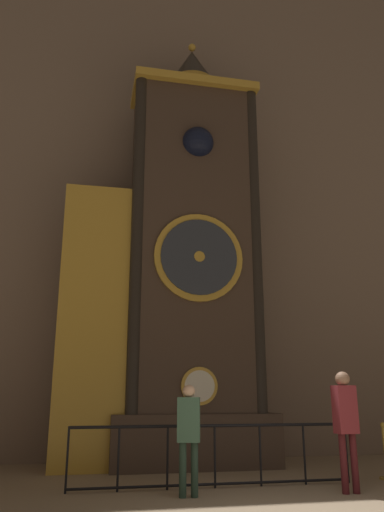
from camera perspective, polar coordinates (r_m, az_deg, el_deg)
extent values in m
cube|color=#7A6656|center=(14.06, 0.65, 11.11)|extent=(24.00, 0.30, 15.52)
cube|color=#423328|center=(11.25, 0.00, -20.23)|extent=(3.51, 1.61, 1.08)
cube|color=#423328|center=(11.75, 0.00, 1.88)|extent=(2.81, 1.40, 7.80)
cube|color=gold|center=(13.29, 0.10, 17.85)|extent=(3.03, 1.54, 0.20)
cylinder|color=gold|center=(10.50, 0.84, -14.63)|extent=(0.76, 0.05, 0.76)
cylinder|color=silver|center=(10.47, 0.88, -14.63)|extent=(0.63, 0.03, 0.63)
cylinder|color=gold|center=(10.89, 0.79, -0.14)|extent=(1.98, 0.07, 1.98)
cylinder|color=#2D333D|center=(10.84, 0.84, -0.08)|extent=(1.70, 0.04, 1.70)
cylinder|color=gold|center=(10.83, 0.86, -0.05)|extent=(0.24, 0.03, 0.24)
cube|color=black|center=(12.39, 0.20, 11.86)|extent=(0.94, 0.42, 0.94)
sphere|color=black|center=(12.02, 0.63, 12.76)|extent=(0.76, 0.76, 0.76)
cylinder|color=black|center=(10.97, -6.26, 3.23)|extent=(0.28, 0.28, 7.80)
cylinder|color=black|center=(11.52, 7.22, 2.35)|extent=(0.28, 0.28, 7.80)
cylinder|color=gold|center=(13.51, 0.00, 18.50)|extent=(1.19, 1.19, 0.30)
cone|color=black|center=(13.89, 0.00, 20.72)|extent=(1.13, 1.13, 0.99)
sphere|color=gold|center=(14.26, 0.00, 22.72)|extent=(0.20, 0.20, 0.20)
cube|color=brown|center=(11.13, -11.15, -7.58)|extent=(1.43, 1.19, 5.89)
cube|color=gold|center=(10.52, -11.09, -7.14)|extent=(1.50, 0.06, 5.89)
cylinder|color=black|center=(8.58, -14.08, -21.63)|extent=(0.04, 0.04, 0.98)
cylinder|color=black|center=(8.60, -8.42, -21.89)|extent=(0.04, 0.04, 0.98)
cylinder|color=black|center=(8.69, -2.82, -21.96)|extent=(0.04, 0.04, 0.98)
cylinder|color=black|center=(8.85, 2.63, -21.84)|extent=(0.04, 0.04, 0.98)
cylinder|color=black|center=(9.07, 7.82, -21.57)|extent=(0.04, 0.04, 0.98)
cylinder|color=black|center=(9.36, 12.71, -21.16)|extent=(0.04, 0.04, 0.98)
cylinder|color=black|center=(9.70, 17.26, -20.65)|extent=(0.04, 0.04, 0.98)
cylinder|color=black|center=(8.80, 2.59, -18.80)|extent=(4.73, 0.05, 0.05)
cylinder|color=black|center=(8.90, 2.66, -24.60)|extent=(4.73, 0.04, 0.04)
cylinder|color=#213427|center=(8.07, -1.07, -23.24)|extent=(0.11, 0.11, 0.77)
cylinder|color=#213427|center=(8.10, 0.29, -23.21)|extent=(0.11, 0.11, 0.77)
cube|color=#385642|center=(8.02, -0.38, -18.18)|extent=(0.39, 0.30, 0.66)
sphere|color=tan|center=(8.01, -0.37, -15.20)|extent=(0.20, 0.20, 0.20)
cylinder|color=#461518|center=(8.67, 16.95, -21.74)|extent=(0.11, 0.11, 0.87)
cylinder|color=#461518|center=(8.76, 18.07, -21.59)|extent=(0.11, 0.11, 0.87)
cube|color=maroon|center=(8.65, 17.07, -16.40)|extent=(0.36, 0.25, 0.74)
sphere|color=#8C664C|center=(8.65, 16.82, -13.29)|extent=(0.23, 0.23, 0.23)
sphere|color=#B28E33|center=(10.26, 20.95, -17.58)|extent=(0.09, 0.09, 0.09)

